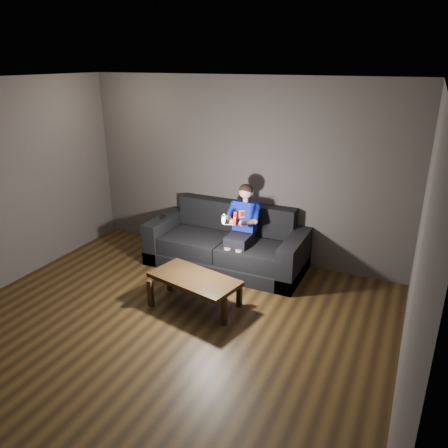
% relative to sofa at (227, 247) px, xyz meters
% --- Properties ---
extents(floor, '(5.00, 5.00, 0.00)m').
position_rel_sofa_xyz_m(floor, '(0.02, -2.03, -0.29)').
color(floor, black).
rests_on(floor, ground).
extents(back_wall, '(5.00, 0.04, 2.70)m').
position_rel_sofa_xyz_m(back_wall, '(0.02, 0.47, 1.06)').
color(back_wall, '#413938').
rests_on(back_wall, ground).
extents(right_wall, '(0.04, 5.00, 2.70)m').
position_rel_sofa_xyz_m(right_wall, '(2.52, -2.03, 1.06)').
color(right_wall, '#413938').
rests_on(right_wall, ground).
extents(ceiling, '(5.00, 5.00, 0.02)m').
position_rel_sofa_xyz_m(ceiling, '(0.02, -2.03, 2.41)').
color(ceiling, beige).
rests_on(ceiling, back_wall).
extents(sofa, '(2.30, 0.99, 0.89)m').
position_rel_sofa_xyz_m(sofa, '(0.00, 0.00, 0.00)').
color(sofa, black).
rests_on(sofa, floor).
extents(child, '(0.48, 0.58, 1.17)m').
position_rel_sofa_xyz_m(child, '(0.26, -0.06, 0.46)').
color(child, black).
rests_on(child, sofa).
extents(wii_remote_red, '(0.06, 0.07, 0.18)m').
position_rel_sofa_xyz_m(wii_remote_red, '(0.35, -0.51, 0.67)').
color(wii_remote_red, '#DB0B00').
rests_on(wii_remote_red, child).
extents(nunchuk_white, '(0.07, 0.10, 0.15)m').
position_rel_sofa_xyz_m(nunchuk_white, '(0.18, -0.51, 0.64)').
color(nunchuk_white, white).
rests_on(nunchuk_white, child).
extents(wii_remote_black, '(0.07, 0.15, 0.03)m').
position_rel_sofa_xyz_m(wii_remote_black, '(-1.04, -0.09, 0.35)').
color(wii_remote_black, black).
rests_on(wii_remote_black, sofa).
extents(coffee_table, '(1.20, 0.78, 0.40)m').
position_rel_sofa_xyz_m(coffee_table, '(0.12, -1.23, 0.06)').
color(coffee_table, black).
rests_on(coffee_table, floor).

